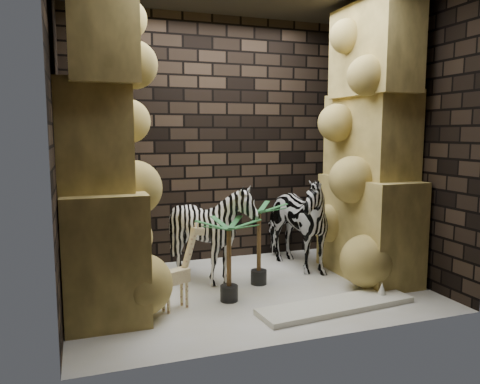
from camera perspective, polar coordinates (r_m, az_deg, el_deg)
name	(u,v)px	position (r m, az deg, el deg)	size (l,w,h in m)	color
floor	(248,289)	(4.84, 0.96, -11.88)	(3.50, 3.50, 0.00)	white
wall_back	(213,140)	(5.76, -3.34, 6.40)	(3.50, 3.50, 0.00)	black
wall_front	(307,145)	(3.43, 8.29, 5.69)	(3.50, 3.50, 0.00)	black
wall_left	(57,144)	(4.29, -21.60, 5.57)	(3.00, 3.00, 0.00)	black
wall_right	(396,141)	(5.43, 18.69, 5.97)	(3.00, 3.00, 0.00)	black
rock_pillar_left	(100,143)	(4.29, -16.91, 5.77)	(0.68, 1.30, 3.00)	#E3C567
rock_pillar_right	(371,141)	(5.24, 15.82, 6.04)	(0.58, 1.25, 3.00)	#E3C567
zebra_right	(292,213)	(5.44, 6.45, -2.64)	(0.60, 1.11, 1.31)	white
zebra_left	(211,238)	(4.90, -3.57, -5.68)	(0.87, 1.08, 0.98)	white
giraffe_toy	(175,268)	(4.24, -8.04, -9.21)	(0.40, 0.13, 0.78)	#FFE9AC
palm_front	(259,244)	(4.88, 2.34, -6.38)	(0.36, 0.36, 0.87)	#1A5828
palm_back	(229,260)	(4.41, -1.37, -8.38)	(0.36, 0.36, 0.80)	#1A5828
surfboard	(336,305)	(4.44, 11.79, -13.51)	(1.51, 0.37, 0.05)	white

